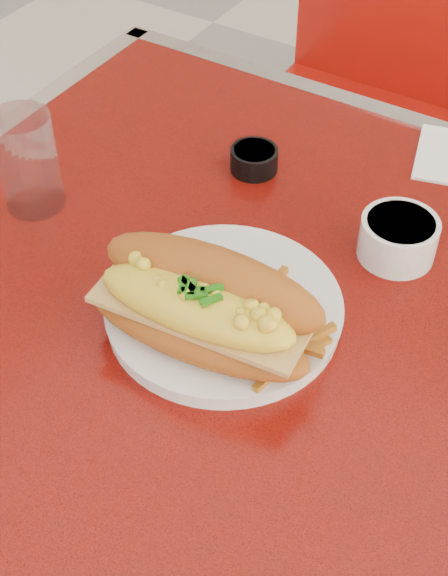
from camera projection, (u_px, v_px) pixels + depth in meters
The scene contains 8 objects.
diner_table at pixel (374, 455), 0.89m from camera, with size 1.23×0.83×0.77m.
dinner_plate at pixel (224, 309), 0.81m from camera, with size 0.31×0.31×0.02m.
mac_hoagie at pixel (203, 305), 0.74m from camera, with size 0.24×0.13×0.10m.
fries_pile at pixel (268, 326), 0.76m from camera, with size 0.10×0.09×0.03m, color orange, non-canonical shape.
fork at pixel (285, 303), 0.80m from camera, with size 0.06×0.13×0.00m.
gravy_ramekin at pixel (398, 237), 0.86m from camera, with size 0.10×0.10×0.05m.
sauce_cup_left at pixel (254, 159), 0.98m from camera, with size 0.06×0.06×0.03m.
water_tumbler at pixel (28, 162), 0.90m from camera, with size 0.07×0.07×0.12m, color silver.
Camera 1 is at (0.12, -0.51, 1.37)m, focal length 50.00 mm.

